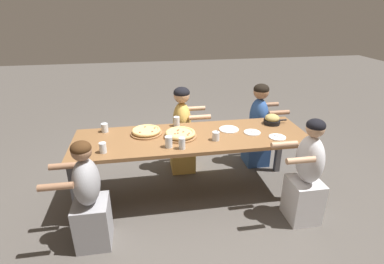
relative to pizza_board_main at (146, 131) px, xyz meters
The scene contains 18 objects.
ground_plane 0.97m from the pizza_board_main, 16.30° to the right, with size 18.00×18.00×0.00m, color #514C47.
dining_table 0.54m from the pizza_board_main, 16.30° to the right, with size 2.64×0.82×0.78m.
pizza_board_main is the anchor object (origin of this frame).
pizza_board_second 0.40m from the pizza_board_main, 21.94° to the right, with size 0.37×0.37×0.07m.
skillet_bowl 1.55m from the pizza_board_main, ahead, with size 0.29×0.20×0.12m.
empty_plate_a 1.48m from the pizza_board_main, 13.70° to the right, with size 0.19×0.19×0.02m.
empty_plate_b 0.97m from the pizza_board_main, ahead, with size 0.23×0.23×0.02m.
empty_plate_c 1.22m from the pizza_board_main, ahead, with size 0.19×0.19×0.02m.
cocktail_glass_blue 0.80m from the pizza_board_main, 21.59° to the right, with size 0.08×0.08×0.12m.
drinking_glass_a 0.41m from the pizza_board_main, 25.80° to the left, with size 0.07×0.07×0.12m.
drinking_glass_b 0.59m from the pizza_board_main, 138.24° to the right, with size 0.07×0.07×0.11m.
drinking_glass_c 0.44m from the pizza_board_main, 60.01° to the right, with size 0.08×0.08×0.12m.
drinking_glass_d 0.49m from the pizza_board_main, 163.64° to the left, with size 0.08×0.08×0.10m.
drinking_glass_e 0.57m from the pizza_board_main, 51.50° to the right, with size 0.07×0.07×0.12m.
diner_near_left 1.02m from the pizza_board_main, 126.11° to the right, with size 0.51×0.40×1.10m.
diner_far_center 0.73m from the pizza_board_main, 45.08° to the left, with size 0.51×0.40×1.18m.
diner_far_right 1.65m from the pizza_board_main, 17.25° to the left, with size 0.51×0.40×1.18m.
diner_near_right 1.80m from the pizza_board_main, 26.00° to the right, with size 0.51×0.40×1.16m.
Camera 1 is at (-0.51, -3.04, 2.18)m, focal length 28.00 mm.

